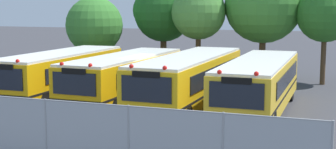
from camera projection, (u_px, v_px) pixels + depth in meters
ground_plane at (154, 106)px, 24.13m from camera, size 160.00×160.00×0.00m
school_bus_0 at (61, 73)px, 25.85m from camera, size 2.62×9.71×2.62m
school_bus_1 at (125, 77)px, 24.67m from camera, size 2.85×9.86×2.57m
school_bus_2 at (190, 79)px, 23.33m from camera, size 2.77×10.84×2.69m
school_bus_3 at (259, 84)px, 22.36m from camera, size 2.55×10.57×2.59m
tree_0 at (95, 26)px, 33.60m from camera, size 3.97×3.97×5.59m
tree_1 at (161, 12)px, 34.50m from camera, size 4.31×4.21×6.61m
tree_2 at (200, 11)px, 32.00m from camera, size 3.59×3.59×6.31m
tree_3 at (265, 4)px, 31.72m from camera, size 5.11×5.11×7.60m
tree_4 at (324, 15)px, 30.17m from camera, size 3.58×3.58×6.26m
chainlink_fence at (46, 131)px, 14.93m from camera, size 16.78×0.07×2.09m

